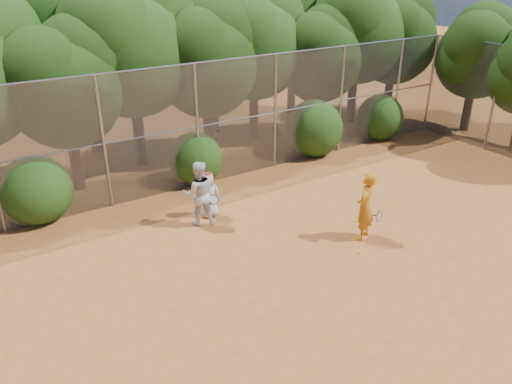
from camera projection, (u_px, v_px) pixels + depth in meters
ground at (342, 258)px, 12.62m from camera, size 80.00×80.00×0.00m
fence_back at (222, 121)px, 16.27m from camera, size 20.05×0.09×4.03m
fence_side at (494, 98)px, 18.86m from camera, size 0.09×6.09×4.03m
tree_2 at (64, 79)px, 14.93m from camera, size 3.99×3.47×5.47m
tree_3 at (130, 40)px, 16.56m from camera, size 4.89×4.26×6.70m
tree_4 at (206, 55)px, 17.57m from camera, size 4.19×3.64×5.73m
tree_5 at (254, 38)px, 19.27m from camera, size 4.51×3.92×6.17m
tree_6 at (320, 51)px, 19.95m from camera, size 3.86×3.36×5.29m
tree_7 at (358, 24)px, 21.28m from camera, size 4.77×4.14×6.53m
tree_8 at (396, 33)px, 22.21m from camera, size 4.25×3.70×5.82m
tree_10 at (81, 27)px, 17.66m from camera, size 5.15×4.48×7.06m
tree_11 at (212, 32)px, 19.96m from camera, size 4.64×4.03×6.35m
tree_12 at (294, 15)px, 22.45m from camera, size 5.02×4.37×6.88m
tree_13 at (479, 49)px, 20.51m from camera, size 3.86×3.36×5.29m
bush_0 at (35, 187)px, 14.11m from camera, size 2.00×2.00×2.00m
bush_1 at (195, 156)px, 16.57m from camera, size 1.80×1.80×1.80m
bush_2 at (314, 126)px, 18.89m from camera, size 2.20×2.20×2.20m
bush_3 at (380, 115)px, 20.65m from camera, size 1.90×1.90×1.90m
player_yellow at (365, 206)px, 13.12m from camera, size 0.92×0.73×1.92m
player_teen at (209, 195)px, 14.38m from camera, size 0.76×0.60×1.39m
player_white at (199, 194)px, 13.86m from camera, size 1.11×0.99×1.88m
ball_0 at (358, 217)px, 14.56m from camera, size 0.07×0.07×0.07m
ball_1 at (367, 176)px, 17.27m from camera, size 0.07×0.07×0.07m
ball_2 at (358, 252)px, 12.79m from camera, size 0.07×0.07×0.07m
ball_3 at (391, 204)px, 15.31m from camera, size 0.07×0.07×0.07m
ball_4 at (355, 221)px, 14.33m from camera, size 0.07×0.07×0.07m
ball_5 at (359, 187)px, 16.42m from camera, size 0.07×0.07×0.07m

